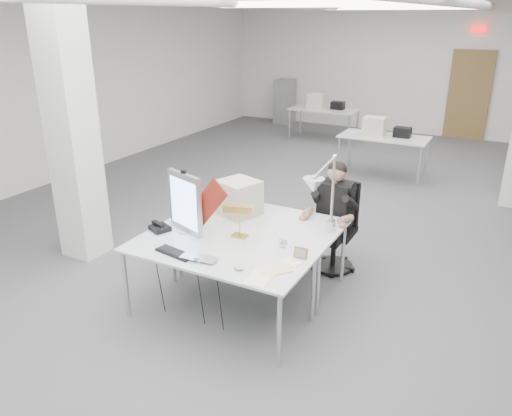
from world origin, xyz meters
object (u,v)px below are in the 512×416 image
(desk_phone, at_px, (160,228))
(architect_lamp, at_px, (324,195))
(office_chair, at_px, (335,228))
(seated_person, at_px, (335,199))
(desk_main, at_px, (218,252))
(beige_monitor, at_px, (239,198))
(laptop, at_px, (196,261))
(monitor, at_px, (185,203))
(bankers_lamp, at_px, (239,223))

(desk_phone, relative_size, architect_lamp, 0.20)
(office_chair, relative_size, seated_person, 1.10)
(desk_main, distance_m, beige_monitor, 0.98)
(seated_person, distance_m, laptop, 1.92)
(laptop, xyz_separation_m, architect_lamp, (0.84, 0.97, 0.47))
(monitor, bearing_deg, bankers_lamp, 32.51)
(desk_main, distance_m, monitor, 0.67)
(office_chair, bearing_deg, desk_phone, -127.07)
(desk_phone, relative_size, beige_monitor, 0.48)
(office_chair, relative_size, monitor, 1.67)
(seated_person, relative_size, laptop, 2.72)
(desk_main, bearing_deg, desk_phone, 170.84)
(seated_person, distance_m, bankers_lamp, 1.27)
(desk_main, relative_size, seated_person, 1.90)
(laptop, distance_m, beige_monitor, 1.25)
(beige_monitor, bearing_deg, seated_person, 51.09)
(office_chair, bearing_deg, bankers_lamp, -109.74)
(bankers_lamp, bearing_deg, monitor, 176.59)
(desk_main, relative_size, office_chair, 1.72)
(office_chair, distance_m, bankers_lamp, 1.37)
(office_chair, height_order, desk_phone, office_chair)
(office_chair, relative_size, architect_lamp, 1.09)
(desk_phone, height_order, beige_monitor, beige_monitor)
(monitor, relative_size, beige_monitor, 1.52)
(desk_phone, bearing_deg, architect_lamp, 44.20)
(desk_main, relative_size, monitor, 2.88)
(laptop, bearing_deg, beige_monitor, 96.18)
(laptop, xyz_separation_m, bankers_lamp, (0.07, 0.67, 0.14))
(desk_main, distance_m, desk_phone, 0.80)
(laptop, bearing_deg, desk_main, 76.10)
(laptop, bearing_deg, monitor, 127.01)
(laptop, bearing_deg, desk_phone, 145.43)
(desk_phone, bearing_deg, monitor, 50.97)
(monitor, bearing_deg, architect_lamp, 37.58)
(laptop, relative_size, desk_phone, 1.79)
(office_chair, xyz_separation_m, laptop, (-0.69, -1.83, 0.25))
(laptop, xyz_separation_m, desk_phone, (-0.74, 0.42, 0.01))
(desk_main, relative_size, bankers_lamp, 5.86)
(office_chair, relative_size, desk_phone, 5.35)
(beige_monitor, height_order, architect_lamp, architect_lamp)
(seated_person, bearing_deg, monitor, -125.28)
(seated_person, bearing_deg, laptop, -102.94)
(desk_phone, bearing_deg, beige_monitor, 82.63)
(office_chair, bearing_deg, laptop, -102.41)
(desk_main, relative_size, beige_monitor, 4.38)
(desk_main, xyz_separation_m, architect_lamp, (0.80, 0.68, 0.49))
(desk_main, xyz_separation_m, laptop, (-0.04, -0.29, 0.03))
(office_chair, distance_m, desk_phone, 2.03)
(seated_person, xyz_separation_m, desk_phone, (-1.43, -1.37, -0.12))
(beige_monitor, xyz_separation_m, architect_lamp, (1.09, -0.23, 0.29))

